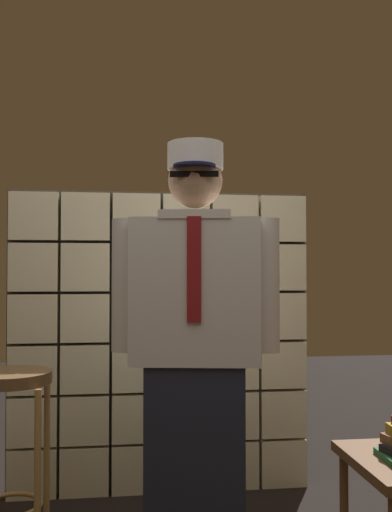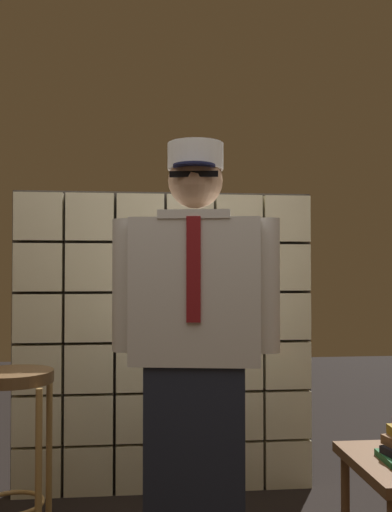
% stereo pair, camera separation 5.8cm
% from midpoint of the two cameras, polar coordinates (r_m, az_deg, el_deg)
% --- Properties ---
extents(glass_block_wall, '(1.69, 0.10, 1.69)m').
position_cam_midpoint_polar(glass_block_wall, '(3.21, -4.06, -8.61)').
color(glass_block_wall, beige).
rests_on(glass_block_wall, ground).
extents(standing_person, '(0.70, 0.34, 1.75)m').
position_cam_midpoint_polar(standing_person, '(2.36, -0.79, -9.04)').
color(standing_person, '#1E2333').
rests_on(standing_person, ground).
extents(bar_stool, '(0.34, 0.34, 0.80)m').
position_cam_midpoint_polar(bar_stool, '(2.61, -18.81, -15.41)').
color(bar_stool, brown).
rests_on(bar_stool, ground).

